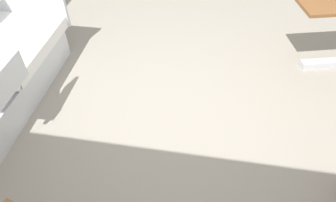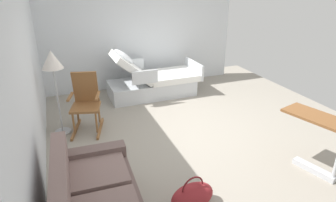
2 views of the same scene
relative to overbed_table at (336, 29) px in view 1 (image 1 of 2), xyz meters
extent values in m
plane|color=gray|center=(1.69, 1.22, -0.53)|extent=(6.56, 6.56, 0.00)
cube|color=white|center=(3.57, 0.74, -0.11)|extent=(0.92, 1.16, 0.14)
cube|color=silver|center=(3.05, 1.52, 0.10)|extent=(0.04, 0.56, 0.28)
cube|color=silver|center=(3.57, 0.15, 0.00)|extent=(0.95, 0.06, 0.36)
cylinder|color=black|center=(3.21, 0.41, -0.48)|extent=(0.10, 0.10, 0.10)
cylinder|color=black|center=(3.93, 0.42, -0.48)|extent=(0.10, 0.10, 0.10)
cube|color=#B2B5BA|center=(-0.06, -0.02, -0.49)|extent=(0.61, 0.27, 0.08)
cylinder|color=black|center=(0.20, 0.05, -0.50)|extent=(0.07, 0.07, 0.06)
camera|label=1|loc=(1.36, 3.23, 1.84)|focal=32.64mm
camera|label=2|loc=(-2.50, 3.14, 2.01)|focal=31.15mm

